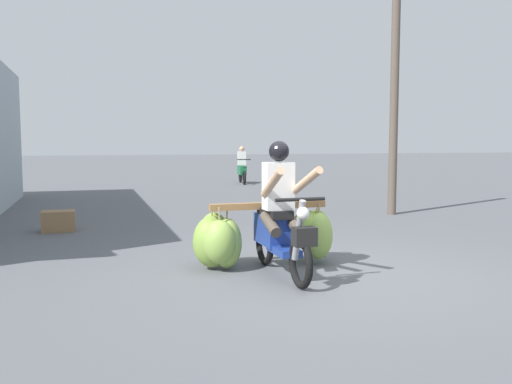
% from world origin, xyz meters
% --- Properties ---
extents(ground_plane, '(120.00, 120.00, 0.00)m').
position_xyz_m(ground_plane, '(0.00, 0.00, 0.00)').
color(ground_plane, '#56595E').
extents(motorbike_main_loaded, '(1.86, 1.79, 1.58)m').
position_xyz_m(motorbike_main_loaded, '(-0.57, 0.60, 0.46)').
color(motorbike_main_loaded, black).
rests_on(motorbike_main_loaded, ground).
extents(motorbike_distant_ahead_left, '(0.51, 1.62, 1.40)m').
position_xyz_m(motorbike_distant_ahead_left, '(2.86, 14.06, 0.57)').
color(motorbike_distant_ahead_left, black).
rests_on(motorbike_distant_ahead_left, ground).
extents(produce_crate, '(0.56, 0.40, 0.36)m').
position_xyz_m(produce_crate, '(-3.19, 4.37, 0.18)').
color(produce_crate, olive).
rests_on(produce_crate, ground).
extents(utility_pole, '(0.18, 0.18, 5.02)m').
position_xyz_m(utility_pole, '(3.60, 4.62, 2.51)').
color(utility_pole, brown).
rests_on(utility_pole, ground).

